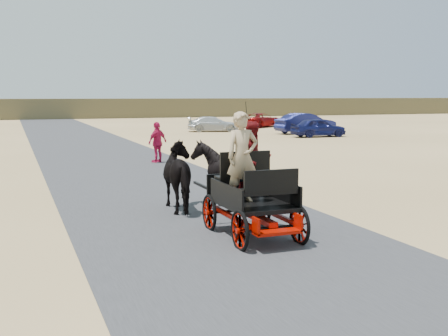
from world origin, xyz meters
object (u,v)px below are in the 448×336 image
object	(u,v)px
carriage	(252,219)
car_a	(318,127)
horse_left	(183,176)
car_d	(260,120)
car_c	(213,124)
pedestrian	(158,142)
horse_right	(225,174)
car_b	(306,123)

from	to	relation	value
carriage	car_a	world-z (taller)	car_a
horse_left	car_d	xyz separation A→B (m)	(16.93, 32.50, -0.23)
car_c	car_d	size ratio (longest dim) A/B	0.90
pedestrian	car_c	size ratio (longest dim) A/B	0.43
horse_left	horse_right	bearing A→B (deg)	-180.00
pedestrian	horse_right	bearing A→B (deg)	54.42
horse_left	car_d	world-z (taller)	horse_left
carriage	pedestrian	size ratio (longest dim) A/B	1.39
car_b	car_d	bearing A→B (deg)	-5.72
horse_left	horse_right	distance (m)	1.10
pedestrian	car_d	size ratio (longest dim) A/B	0.39
carriage	car_a	distance (m)	27.86
horse_right	car_d	size ratio (longest dim) A/B	0.38
horse_right	car_b	size ratio (longest dim) A/B	0.37
pedestrian	car_b	size ratio (longest dim) A/B	0.38
horse_left	car_b	distance (m)	28.86
horse_left	car_a	distance (m)	25.73
car_b	car_c	bearing A→B (deg)	47.26
carriage	car_b	bearing A→B (deg)	58.96
car_a	car_d	xyz separation A→B (m)	(1.20, 12.14, -0.02)
car_a	car_d	world-z (taller)	car_a
pedestrian	car_a	size ratio (longest dim) A/B	0.46
car_b	pedestrian	bearing A→B (deg)	129.50
pedestrian	car_c	world-z (taller)	pedestrian
pedestrian	car_b	xyz separation A→B (m)	(14.73, 13.70, -0.11)
car_a	car_c	size ratio (longest dim) A/B	0.94
horse_right	car_c	bearing A→B (deg)	-109.17
carriage	car_d	xyz separation A→B (m)	(16.38, 35.50, 0.26)
carriage	horse_left	distance (m)	3.09
car_c	car_d	bearing A→B (deg)	-39.34
carriage	car_d	bearing A→B (deg)	65.24
horse_left	car_a	bearing A→B (deg)	-127.68
car_a	car_c	bearing A→B (deg)	32.72
pedestrian	car_d	world-z (taller)	pedestrian
pedestrian	car_d	xyz separation A→B (m)	(15.08, 22.58, -0.24)
pedestrian	car_d	distance (m)	27.16
car_c	car_d	distance (m)	7.36
car_c	horse_right	bearing A→B (deg)	176.20
horse_left	horse_right	xyz separation A→B (m)	(1.10, 0.00, 0.00)
car_d	horse_left	bearing A→B (deg)	119.34
horse_right	car_c	size ratio (longest dim) A/B	0.42
carriage	car_d	size ratio (longest dim) A/B	0.54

